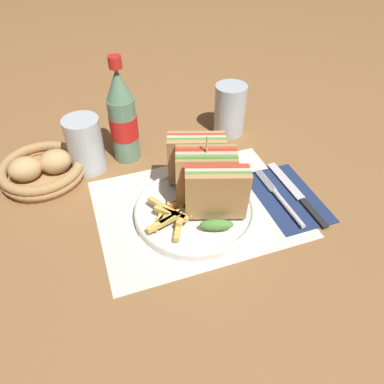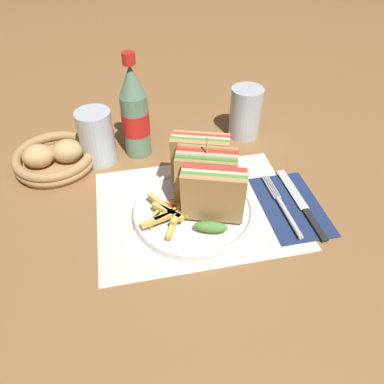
{
  "view_description": "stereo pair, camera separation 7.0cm",
  "coord_description": "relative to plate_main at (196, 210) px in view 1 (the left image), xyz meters",
  "views": [
    {
      "loc": [
        -0.16,
        -0.46,
        0.5
      ],
      "look_at": [
        0.01,
        0.04,
        0.04
      ],
      "focal_mm": 35.0,
      "sensor_mm": 36.0,
      "label": 1
    },
    {
      "loc": [
        -0.1,
        -0.48,
        0.5
      ],
      "look_at": [
        0.01,
        0.04,
        0.04
      ],
      "focal_mm": 35.0,
      "sensor_mm": 36.0,
      "label": 2
    }
  ],
  "objects": [
    {
      "name": "ketchup_blob",
      "position": [
        -0.04,
        0.0,
        0.02
      ],
      "size": [
        0.04,
        0.03,
        0.01
      ],
      "color": "maroon",
      "rests_on": "plate_main"
    },
    {
      "name": "coke_bottle_near",
      "position": [
        -0.08,
        0.23,
        0.09
      ],
      "size": [
        0.06,
        0.06,
        0.23
      ],
      "color": "slate",
      "rests_on": "ground_plane"
    },
    {
      "name": "plate_main",
      "position": [
        0.0,
        0.0,
        0.0
      ],
      "size": [
        0.23,
        0.23,
        0.02
      ],
      "color": "white",
      "rests_on": "ground_plane"
    },
    {
      "name": "knife",
      "position": [
        0.21,
        -0.02,
        -0.0
      ],
      "size": [
        0.02,
        0.2,
        0.0
      ],
      "rotation": [
        0.0,
        0.0,
        0.02
      ],
      "color": "black",
      "rests_on": "napkin"
    },
    {
      "name": "glass_far",
      "position": [
        -0.17,
        0.21,
        0.04
      ],
      "size": [
        0.07,
        0.07,
        0.12
      ],
      "color": "silver",
      "rests_on": "ground_plane"
    },
    {
      "name": "bread_basket",
      "position": [
        -0.26,
        0.21,
        0.01
      ],
      "size": [
        0.17,
        0.17,
        0.06
      ],
      "color": "#AD8451",
      "rests_on": "ground_plane"
    },
    {
      "name": "fork",
      "position": [
        0.17,
        -0.03,
        -0.0
      ],
      "size": [
        0.02,
        0.18,
        0.01
      ],
      "rotation": [
        0.0,
        0.0,
        0.02
      ],
      "color": "silver",
      "rests_on": "napkin"
    },
    {
      "name": "fries_pile",
      "position": [
        -0.05,
        -0.02,
        0.02
      ],
      "size": [
        0.1,
        0.11,
        0.02
      ],
      "color": "#E0B756",
      "rests_on": "plate_main"
    },
    {
      "name": "glass_near",
      "position": [
        0.18,
        0.25,
        0.04
      ],
      "size": [
        0.07,
        0.07,
        0.12
      ],
      "color": "silver",
      "rests_on": "ground_plane"
    },
    {
      "name": "napkin",
      "position": [
        0.19,
        -0.01,
        -0.01
      ],
      "size": [
        0.11,
        0.19,
        0.0
      ],
      "color": "navy",
      "rests_on": "ground_plane"
    },
    {
      "name": "placemat",
      "position": [
        0.01,
        0.01,
        -0.01
      ],
      "size": [
        0.38,
        0.29,
        0.0
      ],
      "color": "silver",
      "rests_on": "ground_plane"
    },
    {
      "name": "ground_plane",
      "position": [
        -0.01,
        -0.02,
        -0.01
      ],
      "size": [
        4.0,
        4.0,
        0.0
      ],
      "primitive_type": "plane",
      "color": "olive"
    },
    {
      "name": "club_sandwich",
      "position": [
        0.03,
        0.02,
        0.06
      ],
      "size": [
        0.13,
        0.2,
        0.14
      ],
      "color": "tan",
      "rests_on": "plate_main"
    }
  ]
}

